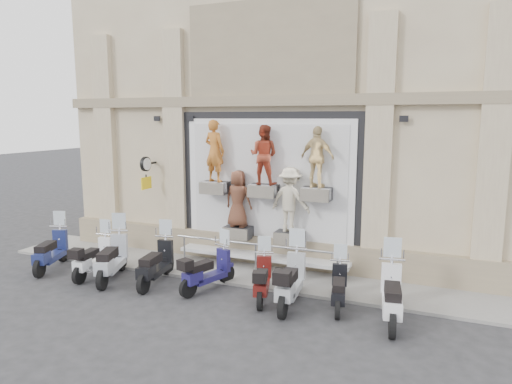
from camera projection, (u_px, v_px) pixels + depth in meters
ground at (224, 301)px, 10.99m from camera, size 90.00×90.00×0.00m
sidewalk at (257, 273)px, 12.90m from camera, size 16.00×2.20×0.08m
building at (308, 72)px, 16.41m from camera, size 14.00×8.60×12.00m
shop_vitrine at (268, 187)px, 13.07m from camera, size 5.60×0.90×4.30m
guard_rail at (256, 259)px, 12.74m from camera, size 5.06×0.10×0.93m
clock_sign_bracket at (146, 169)px, 14.25m from camera, size 0.10×0.80×1.02m
scooter_a at (51, 243)px, 13.22m from camera, size 1.21×2.05×1.60m
scooter_b at (94, 250)px, 12.66m from camera, size 0.73×1.88×1.49m
scooter_c at (112, 249)px, 12.35m from camera, size 1.30×2.20×1.72m
scooter_d at (156, 255)px, 12.04m from camera, size 0.86×2.05×1.61m
scooter_e at (208, 262)px, 11.59m from camera, size 1.10×1.92×1.50m
scooter_f at (262, 271)px, 11.02m from camera, size 0.99×1.83×1.43m
scooter_g at (291, 271)px, 10.64m from camera, size 0.80×2.13×1.70m
scooter_h at (339, 279)px, 10.52m from camera, size 0.79×1.76×1.38m
scooter_i at (392, 284)px, 9.76m from camera, size 0.89×2.17×1.71m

